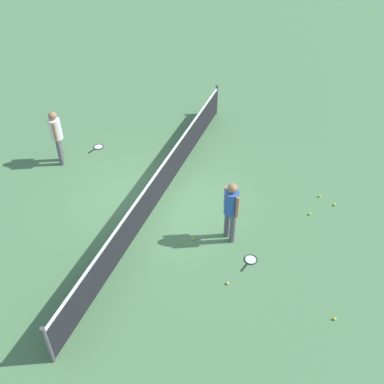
{
  "coord_description": "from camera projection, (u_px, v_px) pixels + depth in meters",
  "views": [
    {
      "loc": [
        -8.51,
        -4.15,
        8.13
      ],
      "look_at": [
        -0.33,
        -1.1,
        0.9
      ],
      "focal_mm": 43.14,
      "sensor_mm": 36.0,
      "label": 1
    }
  ],
  "objects": [
    {
      "name": "court_net",
      "position": [
        157.0,
        187.0,
        12.12
      ],
      "size": [
        10.09,
        0.09,
        1.07
      ],
      "color": "#4C4C51",
      "rests_on": "ground_plane"
    },
    {
      "name": "tennis_ball_by_net",
      "position": [
        193.0,
        239.0,
        11.31
      ],
      "size": [
        0.07,
        0.07,
        0.07
      ],
      "primitive_type": "sphere",
      "color": "#C6E033",
      "rests_on": "ground_plane"
    },
    {
      "name": "player_near_side",
      "position": [
        231.0,
        207.0,
        10.72
      ],
      "size": [
        0.48,
        0.48,
        1.7
      ],
      "color": "#595960",
      "rests_on": "ground_plane"
    },
    {
      "name": "tennis_ball_midcourt",
      "position": [
        228.0,
        283.0,
        10.24
      ],
      "size": [
        0.07,
        0.07,
        0.07
      ],
      "primitive_type": "sphere",
      "color": "#C6E033",
      "rests_on": "ground_plane"
    },
    {
      "name": "tennis_ball_near_player",
      "position": [
        310.0,
        214.0,
        12.0
      ],
      "size": [
        0.07,
        0.07,
        0.07
      ],
      "primitive_type": "sphere",
      "color": "#C6E033",
      "rests_on": "ground_plane"
    },
    {
      "name": "player_far_side",
      "position": [
        56.0,
        133.0,
        13.19
      ],
      "size": [
        0.49,
        0.47,
        1.7
      ],
      "color": "#595960",
      "rests_on": "ground_plane"
    },
    {
      "name": "tennis_ball_stray_right",
      "position": [
        335.0,
        319.0,
        9.52
      ],
      "size": [
        0.07,
        0.07,
        0.07
      ],
      "primitive_type": "sphere",
      "color": "#C6E033",
      "rests_on": "ground_plane"
    },
    {
      "name": "ground_plane",
      "position": [
        158.0,
        201.0,
        12.44
      ],
      "size": [
        40.0,
        40.0,
        0.0
      ],
      "primitive_type": "plane",
      "color": "#4C7A4C"
    },
    {
      "name": "tennis_racket_near_player",
      "position": [
        250.0,
        260.0,
        10.79
      ],
      "size": [
        0.61,
        0.38,
        0.03
      ],
      "color": "black",
      "rests_on": "ground_plane"
    },
    {
      "name": "tennis_racket_far_player",
      "position": [
        98.0,
        147.0,
        14.42
      ],
      "size": [
        0.61,
        0.39,
        0.03
      ],
      "color": "black",
      "rests_on": "ground_plane"
    },
    {
      "name": "tennis_ball_stray_left",
      "position": [
        335.0,
        205.0,
        12.28
      ],
      "size": [
        0.07,
        0.07,
        0.07
      ],
      "primitive_type": "sphere",
      "color": "#C6E033",
      "rests_on": "ground_plane"
    },
    {
      "name": "tennis_ball_baseline",
      "position": [
        320.0,
        196.0,
        12.56
      ],
      "size": [
        0.07,
        0.07,
        0.07
      ],
      "primitive_type": "sphere",
      "color": "#C6E033",
      "rests_on": "ground_plane"
    }
  ]
}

